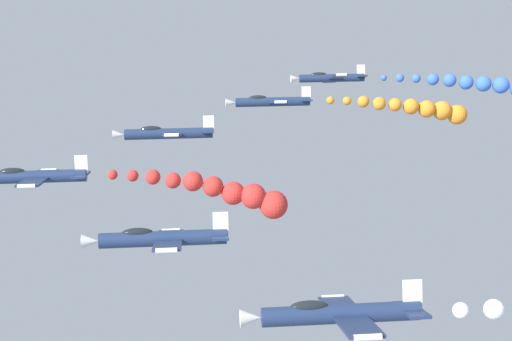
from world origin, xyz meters
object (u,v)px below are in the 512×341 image
object	(u,v)px
airplane_right_inner	(167,133)
airplane_right_outer	(271,102)
airplane_lead	(32,177)
airplane_high_slot	(331,78)
airplane_left_inner	(161,238)
airplane_left_outer	(338,314)

from	to	relation	value
airplane_right_inner	airplane_right_outer	bearing A→B (deg)	-43.45
airplane_lead	airplane_high_slot	bearing A→B (deg)	-42.07
airplane_right_inner	airplane_right_outer	size ratio (longest dim) A/B	1.00
airplane_right_inner	airplane_left_inner	bearing A→B (deg)	-179.56
airplane_left_outer	airplane_high_slot	xyz separation A→B (m)	(61.92, -11.18, -0.11)
airplane_left_inner	airplane_high_slot	xyz separation A→B (m)	(49.72, -21.53, 0.46)
airplane_right_outer	airplane_lead	bearing A→B (deg)	136.02
airplane_left_outer	airplane_left_inner	bearing A→B (deg)	40.30
airplane_right_inner	airplane_right_outer	distance (m)	17.68
airplane_right_inner	airplane_high_slot	size ratio (longest dim) A/B	1.00
airplane_lead	airplane_left_inner	xyz separation A→B (m)	(-13.09, -11.54, -0.31)
airplane_right_inner	airplane_left_outer	distance (m)	38.29
airplane_left_outer	airplane_lead	bearing A→B (deg)	40.88
airplane_lead	airplane_left_outer	bearing A→B (deg)	-139.12
airplane_lead	airplane_high_slot	distance (m)	49.35
airplane_right_inner	airplane_right_outer	xyz separation A→B (m)	(12.84, -12.16, -0.12)
airplane_right_outer	airplane_left_outer	bearing A→B (deg)	178.12
airplane_left_outer	airplane_high_slot	bearing A→B (deg)	-10.24
airplane_right_inner	airplane_high_slot	bearing A→B (deg)	-40.86
airplane_right_inner	airplane_high_slot	world-z (taller)	airplane_right_inner
airplane_right_outer	airplane_high_slot	distance (m)	15.54
airplane_right_outer	airplane_left_inner	bearing A→B (deg)	162.27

